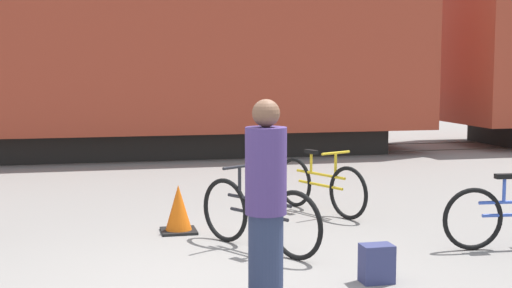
{
  "coord_description": "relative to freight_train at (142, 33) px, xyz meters",
  "views": [
    {
      "loc": [
        -1.03,
        -5.72,
        1.88
      ],
      "look_at": [
        0.58,
        1.38,
        1.1
      ],
      "focal_mm": 50.0,
      "sensor_mm": 36.0,
      "label": 1
    }
  ],
  "objects": [
    {
      "name": "backpack",
      "position": [
        1.36,
        -9.82,
        -2.45
      ],
      "size": [
        0.28,
        0.2,
        0.34
      ],
      "color": "navy",
      "rests_on": "ground_plane"
    },
    {
      "name": "bicycle_black",
      "position": [
        0.59,
        -8.51,
        -2.26
      ],
      "size": [
        0.95,
        1.5,
        0.86
      ],
      "color": "black",
      "rests_on": "ground_plane"
    },
    {
      "name": "person_in_purple",
      "position": [
        0.28,
        -10.15,
        -1.8
      ],
      "size": [
        0.33,
        0.33,
        1.64
      ],
      "rotation": [
        0.0,
        0.0,
        5.13
      ],
      "color": "#283351",
      "rests_on": "ground_plane"
    },
    {
      "name": "rail_far",
      "position": [
        -0.0,
        0.72,
        -2.62
      ],
      "size": [
        51.44,
        0.07,
        0.01
      ],
      "primitive_type": "cube",
      "color": "#4C4238",
      "rests_on": "ground_plane"
    },
    {
      "name": "freight_train",
      "position": [
        0.0,
        0.0,
        0.0
      ],
      "size": [
        39.44,
        3.19,
        5.09
      ],
      "color": "black",
      "rests_on": "ground_plane"
    },
    {
      "name": "rail_near",
      "position": [
        -0.0,
        -0.72,
        -2.62
      ],
      "size": [
        51.44,
        0.07,
        0.01
      ],
      "primitive_type": "cube",
      "color": "#4C4238",
      "rests_on": "ground_plane"
    },
    {
      "name": "traffic_cone",
      "position": [
        -0.12,
        -7.51,
        -2.37
      ],
      "size": [
        0.4,
        0.4,
        0.55
      ],
      "color": "black",
      "rests_on": "ground_plane"
    },
    {
      "name": "bicycle_yellow",
      "position": [
        1.81,
        -6.81,
        -2.27
      ],
      "size": [
        0.74,
        1.58,
        0.83
      ],
      "color": "black",
      "rests_on": "ground_plane"
    }
  ]
}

